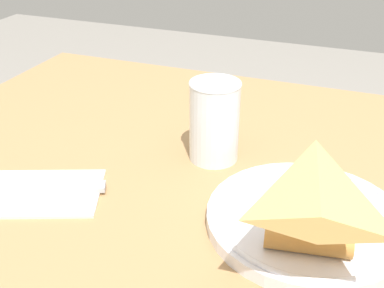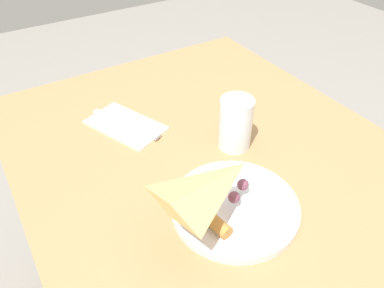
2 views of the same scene
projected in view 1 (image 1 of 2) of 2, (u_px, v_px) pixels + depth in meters
The scene contains 5 objects.
dining_table at pixel (295, 256), 0.66m from camera, with size 1.25×0.78×0.71m.
plate_pizza at pixel (306, 215), 0.56m from camera, with size 0.23×0.23×0.05m.
milk_glass at pixel (214, 124), 0.68m from camera, with size 0.07×0.07×0.12m.
napkin_folded at pixel (29, 193), 0.62m from camera, with size 0.21×0.16×0.00m.
butter_knife at pixel (36, 190), 0.62m from camera, with size 0.19×0.10×0.01m.
Camera 1 is at (-0.05, 0.52, 1.07)m, focal length 45.00 mm.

